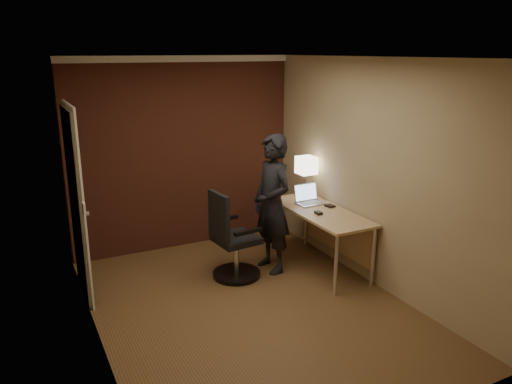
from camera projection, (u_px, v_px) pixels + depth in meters
room at (173, 153)px, 6.01m from camera, size 4.00×4.00×4.00m
desk at (325, 220)px, 5.99m from camera, size 0.60×1.50×0.73m
desk_lamp at (306, 166)px, 6.33m from camera, size 0.22×0.22×0.54m
laptop at (308, 198)px, 6.20m from camera, size 0.34×0.27×0.23m
mouse at (318, 213)px, 5.78m from camera, size 0.06×0.10×0.03m
wallet at (330, 206)px, 6.05m from camera, size 0.11×0.12×0.02m
office_chair at (231, 241)px, 5.71m from camera, size 0.56×0.60×1.03m
person at (272, 204)px, 5.85m from camera, size 0.45×0.64×1.65m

